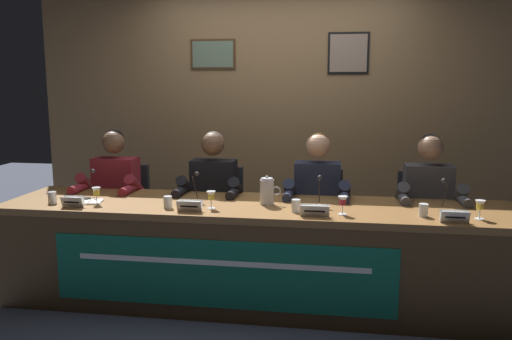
# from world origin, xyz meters

# --- Properties ---
(ground_plane) EXTENTS (12.00, 12.00, 0.00)m
(ground_plane) POSITION_xyz_m (0.00, 0.00, 0.00)
(ground_plane) COLOR #383D4C
(wall_back_panelled) EXTENTS (4.88, 0.14, 2.60)m
(wall_back_panelled) POSITION_xyz_m (0.00, 1.54, 1.30)
(wall_back_panelled) COLOR #937047
(wall_back_panelled) RESTS_ON ground_plane
(conference_table) EXTENTS (3.68, 0.81, 0.74)m
(conference_table) POSITION_xyz_m (-0.00, -0.12, 0.51)
(conference_table) COLOR brown
(conference_table) RESTS_ON ground_plane
(chair_far_left) EXTENTS (0.44, 0.45, 0.89)m
(chair_far_left) POSITION_xyz_m (-1.27, 0.59, 0.43)
(chair_far_left) COLOR black
(chair_far_left) RESTS_ON ground_plane
(panelist_far_left) EXTENTS (0.51, 0.48, 1.22)m
(panelist_far_left) POSITION_xyz_m (-1.27, 0.39, 0.71)
(panelist_far_left) COLOR black
(panelist_far_left) RESTS_ON ground_plane
(nameplate_far_left) EXTENTS (0.16, 0.06, 0.08)m
(nameplate_far_left) POSITION_xyz_m (-1.26, -0.29, 0.78)
(nameplate_far_left) COLOR white
(nameplate_far_left) RESTS_ON conference_table
(juice_glass_far_left) EXTENTS (0.06, 0.06, 0.12)m
(juice_glass_far_left) POSITION_xyz_m (-1.13, -0.18, 0.82)
(juice_glass_far_left) COLOR white
(juice_glass_far_left) RESTS_ON conference_table
(water_cup_far_left) EXTENTS (0.06, 0.06, 0.08)m
(water_cup_far_left) POSITION_xyz_m (-1.47, -0.20, 0.77)
(water_cup_far_left) COLOR silver
(water_cup_far_left) RESTS_ON conference_table
(microphone_far_left) EXTENTS (0.06, 0.17, 0.22)m
(microphone_far_left) POSITION_xyz_m (-1.26, -0.03, 0.81)
(microphone_far_left) COLOR black
(microphone_far_left) RESTS_ON conference_table
(chair_center_left) EXTENTS (0.44, 0.45, 0.89)m
(chair_center_left) POSITION_xyz_m (-0.42, 0.59, 0.43)
(chair_center_left) COLOR black
(chair_center_left) RESTS_ON ground_plane
(panelist_center_left) EXTENTS (0.51, 0.48, 1.22)m
(panelist_center_left) POSITION_xyz_m (-0.42, 0.39, 0.71)
(panelist_center_left) COLOR black
(panelist_center_left) RESTS_ON ground_plane
(nameplate_center_left) EXTENTS (0.17, 0.06, 0.08)m
(nameplate_center_left) POSITION_xyz_m (-0.41, -0.29, 0.78)
(nameplate_center_left) COLOR white
(nameplate_center_left) RESTS_ON conference_table
(juice_glass_center_left) EXTENTS (0.06, 0.06, 0.12)m
(juice_glass_center_left) POSITION_xyz_m (-0.29, -0.18, 0.82)
(juice_glass_center_left) COLOR white
(juice_glass_center_left) RESTS_ON conference_table
(water_cup_center_left) EXTENTS (0.06, 0.06, 0.08)m
(water_cup_center_left) POSITION_xyz_m (-0.59, -0.21, 0.77)
(water_cup_center_left) COLOR silver
(water_cup_center_left) RESTS_ON conference_table
(microphone_center_left) EXTENTS (0.06, 0.17, 0.22)m
(microphone_center_left) POSITION_xyz_m (-0.45, -0.02, 0.81)
(microphone_center_left) COLOR black
(microphone_center_left) RESTS_ON conference_table
(chair_center_right) EXTENTS (0.44, 0.45, 0.89)m
(chair_center_right) POSITION_xyz_m (0.42, 0.59, 0.43)
(chair_center_right) COLOR black
(chair_center_right) RESTS_ON ground_plane
(panelist_center_right) EXTENTS (0.51, 0.48, 1.22)m
(panelist_center_right) POSITION_xyz_m (0.42, 0.39, 0.71)
(panelist_center_right) COLOR black
(panelist_center_right) RESTS_ON ground_plane
(nameplate_center_right) EXTENTS (0.19, 0.06, 0.08)m
(nameplate_center_right) POSITION_xyz_m (0.43, -0.29, 0.78)
(nameplate_center_right) COLOR white
(nameplate_center_right) RESTS_ON conference_table
(juice_glass_center_right) EXTENTS (0.06, 0.06, 0.12)m
(juice_glass_center_right) POSITION_xyz_m (0.61, -0.21, 0.82)
(juice_glass_center_right) COLOR white
(juice_glass_center_right) RESTS_ON conference_table
(water_cup_center_right) EXTENTS (0.06, 0.06, 0.08)m
(water_cup_center_right) POSITION_xyz_m (0.30, -0.18, 0.77)
(water_cup_center_right) COLOR silver
(water_cup_center_right) RESTS_ON conference_table
(microphone_center_right) EXTENTS (0.06, 0.17, 0.22)m
(microphone_center_right) POSITION_xyz_m (0.45, -0.04, 0.81)
(microphone_center_right) COLOR black
(microphone_center_right) RESTS_ON conference_table
(chair_far_right) EXTENTS (0.44, 0.45, 0.89)m
(chair_far_right) POSITION_xyz_m (1.27, 0.59, 0.43)
(chair_far_right) COLOR black
(chair_far_right) RESTS_ON ground_plane
(panelist_far_right) EXTENTS (0.51, 0.48, 1.22)m
(panelist_far_right) POSITION_xyz_m (1.27, 0.39, 0.71)
(panelist_far_right) COLOR black
(panelist_far_right) RESTS_ON ground_plane
(nameplate_far_right) EXTENTS (0.17, 0.06, 0.08)m
(nameplate_far_right) POSITION_xyz_m (1.30, -0.32, 0.78)
(nameplate_far_right) COLOR white
(nameplate_far_right) RESTS_ON conference_table
(juice_glass_far_right) EXTENTS (0.06, 0.06, 0.12)m
(juice_glass_far_right) POSITION_xyz_m (1.48, -0.20, 0.82)
(juice_glass_far_right) COLOR white
(juice_glass_far_right) RESTS_ON conference_table
(water_cup_far_right) EXTENTS (0.06, 0.06, 0.08)m
(water_cup_far_right) POSITION_xyz_m (1.14, -0.18, 0.77)
(water_cup_far_right) COLOR silver
(water_cup_far_right) RESTS_ON conference_table
(microphone_far_right) EXTENTS (0.06, 0.17, 0.22)m
(microphone_far_right) POSITION_xyz_m (1.30, -0.03, 0.81)
(microphone_far_right) COLOR black
(microphone_far_right) RESTS_ON conference_table
(water_pitcher_central) EXTENTS (0.15, 0.10, 0.21)m
(water_pitcher_central) POSITION_xyz_m (0.08, 0.01, 0.83)
(water_pitcher_central) COLOR silver
(water_pitcher_central) RESTS_ON conference_table
(document_stack_far_left) EXTENTS (0.24, 0.19, 0.01)m
(document_stack_far_left) POSITION_xyz_m (-1.23, -0.14, 0.74)
(document_stack_far_left) COLOR white
(document_stack_far_left) RESTS_ON conference_table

